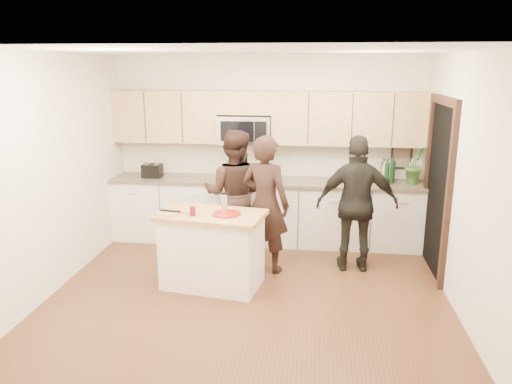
# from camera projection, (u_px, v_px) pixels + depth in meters

# --- Properties ---
(floor) EXTENTS (4.50, 4.50, 0.00)m
(floor) POSITION_uv_depth(u_px,v_px,m) (250.00, 290.00, 5.84)
(floor) COLOR brown
(floor) RESTS_ON ground
(room_shell) EXTENTS (4.52, 4.02, 2.71)m
(room_shell) POSITION_uv_depth(u_px,v_px,m) (250.00, 144.00, 5.41)
(room_shell) COLOR beige
(room_shell) RESTS_ON ground
(back_cabinetry) EXTENTS (4.50, 0.66, 0.94)m
(back_cabinetry) POSITION_uv_depth(u_px,v_px,m) (265.00, 211.00, 7.35)
(back_cabinetry) COLOR white
(back_cabinetry) RESTS_ON ground
(upper_cabinetry) EXTENTS (4.50, 0.33, 0.75)m
(upper_cabinetry) POSITION_uv_depth(u_px,v_px,m) (269.00, 116.00, 7.14)
(upper_cabinetry) COLOR tan
(upper_cabinetry) RESTS_ON ground
(microwave) EXTENTS (0.76, 0.41, 0.40)m
(microwave) POSITION_uv_depth(u_px,v_px,m) (245.00, 130.00, 7.19)
(microwave) COLOR silver
(microwave) RESTS_ON ground
(doorway) EXTENTS (0.06, 1.25, 2.20)m
(doorway) POSITION_uv_depth(u_px,v_px,m) (438.00, 182.00, 6.16)
(doorway) COLOR black
(doorway) RESTS_ON ground
(framed_picture) EXTENTS (0.30, 0.03, 0.38)m
(framed_picture) POSITION_uv_depth(u_px,v_px,m) (402.00, 156.00, 7.20)
(framed_picture) COLOR black
(framed_picture) RESTS_ON ground
(dish_towel) EXTENTS (0.34, 0.60, 0.48)m
(dish_towel) POSITION_uv_depth(u_px,v_px,m) (198.00, 190.00, 7.19)
(dish_towel) COLOR white
(dish_towel) RESTS_ON ground
(island) EXTENTS (1.30, 0.89, 0.90)m
(island) POSITION_uv_depth(u_px,v_px,m) (212.00, 249.00, 5.86)
(island) COLOR white
(island) RESTS_ON ground
(red_plate) EXTENTS (0.33, 0.33, 0.02)m
(red_plate) POSITION_uv_depth(u_px,v_px,m) (227.00, 214.00, 5.70)
(red_plate) COLOR maroon
(red_plate) RESTS_ON island
(box_grater) EXTENTS (0.08, 0.06, 0.22)m
(box_grater) POSITION_uv_depth(u_px,v_px,m) (224.00, 202.00, 5.75)
(box_grater) COLOR silver
(box_grater) RESTS_ON red_plate
(drink_glass) EXTENTS (0.07, 0.07, 0.11)m
(drink_glass) POSITION_uv_depth(u_px,v_px,m) (193.00, 211.00, 5.64)
(drink_glass) COLOR maroon
(drink_glass) RESTS_ON island
(cutting_board) EXTENTS (0.27, 0.23, 0.02)m
(cutting_board) POSITION_uv_depth(u_px,v_px,m) (167.00, 214.00, 5.70)
(cutting_board) COLOR #B48A4B
(cutting_board) RESTS_ON island
(tongs) EXTENTS (0.25, 0.08, 0.02)m
(tongs) POSITION_uv_depth(u_px,v_px,m) (170.00, 211.00, 5.75)
(tongs) COLOR black
(tongs) RESTS_ON cutting_board
(knife) EXTENTS (0.22, 0.06, 0.01)m
(knife) POSITION_uv_depth(u_px,v_px,m) (187.00, 212.00, 5.70)
(knife) COLOR silver
(knife) RESTS_ON cutting_board
(toaster) EXTENTS (0.27, 0.22, 0.20)m
(toaster) POSITION_uv_depth(u_px,v_px,m) (152.00, 171.00, 7.38)
(toaster) COLOR black
(toaster) RESTS_ON back_cabinetry
(bottle_cluster) EXTENTS (0.47, 0.32, 0.38)m
(bottle_cluster) POSITION_uv_depth(u_px,v_px,m) (393.00, 171.00, 7.00)
(bottle_cluster) COLOR #3B270A
(bottle_cluster) RESTS_ON back_cabinetry
(orchid) EXTENTS (0.38, 0.36, 0.54)m
(orchid) POSITION_uv_depth(u_px,v_px,m) (415.00, 165.00, 6.95)
(orchid) COLOR #3B702C
(orchid) RESTS_ON back_cabinetry
(woman_left) EXTENTS (0.74, 0.61, 1.74)m
(woman_left) POSITION_uv_depth(u_px,v_px,m) (265.00, 204.00, 6.22)
(woman_left) COLOR black
(woman_left) RESTS_ON ground
(woman_center) EXTENTS (0.88, 0.70, 1.74)m
(woman_center) POSITION_uv_depth(u_px,v_px,m) (234.00, 194.00, 6.73)
(woman_center) COLOR black
(woman_center) RESTS_ON ground
(woman_right) EXTENTS (1.03, 0.47, 1.73)m
(woman_right) POSITION_uv_depth(u_px,v_px,m) (357.00, 204.00, 6.23)
(woman_right) COLOR black
(woman_right) RESTS_ON ground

